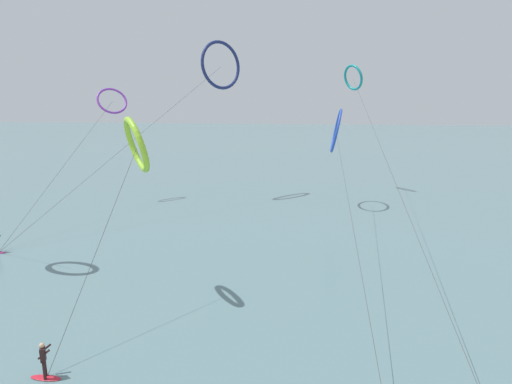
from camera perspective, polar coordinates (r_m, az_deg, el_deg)
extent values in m
cube|color=slate|center=(107.59, 6.01, 6.26)|extent=(400.00, 200.00, 0.08)
ellipsoid|color=red|center=(21.52, -27.04, -21.89)|extent=(1.40, 0.40, 0.06)
cylinder|color=black|center=(21.17, -27.21, -21.13)|extent=(0.12, 0.12, 0.80)
cylinder|color=black|center=(21.41, -27.11, -20.72)|extent=(0.12, 0.12, 0.80)
cube|color=black|center=(20.92, -27.37, -19.29)|extent=(0.33, 0.38, 0.62)
sphere|color=tan|center=(20.71, -27.49, -18.29)|extent=(0.22, 0.22, 0.22)
cylinder|color=black|center=(20.79, -27.26, -19.33)|extent=(0.49, 0.31, 0.39)
cylinder|color=black|center=(21.17, -27.11, -18.71)|extent=(0.49, 0.31, 0.39)
torus|color=navy|center=(49.98, -4.87, 17.06)|extent=(4.30, 4.81, 5.55)
cylinder|color=#3F3F3F|center=(42.15, -16.96, 6.56)|extent=(13.69, 21.05, 15.58)
torus|color=teal|center=(55.16, 13.27, 15.14)|extent=(2.86, 3.30, 3.22)
cylinder|color=#3F3F3F|center=(33.66, 17.57, 4.14)|extent=(1.67, 44.09, 14.43)
torus|color=#2647B7|center=(45.97, 11.01, 8.31)|extent=(1.29, 4.84, 4.78)
cylinder|color=#3F3F3F|center=(27.99, 13.05, -3.50)|extent=(0.27, 37.96, 8.45)
torus|color=purple|center=(50.96, -19.27, 11.81)|extent=(3.89, 3.71, 3.00)
cylinder|color=#3F3F3F|center=(43.93, -24.84, 3.56)|extent=(1.58, 17.99, 11.61)
torus|color=#8CC62D|center=(24.19, -16.18, 6.25)|extent=(2.84, 3.34, 3.24)
cylinder|color=#3F3F3F|center=(22.12, -21.07, -7.35)|extent=(1.40, 7.78, 9.20)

